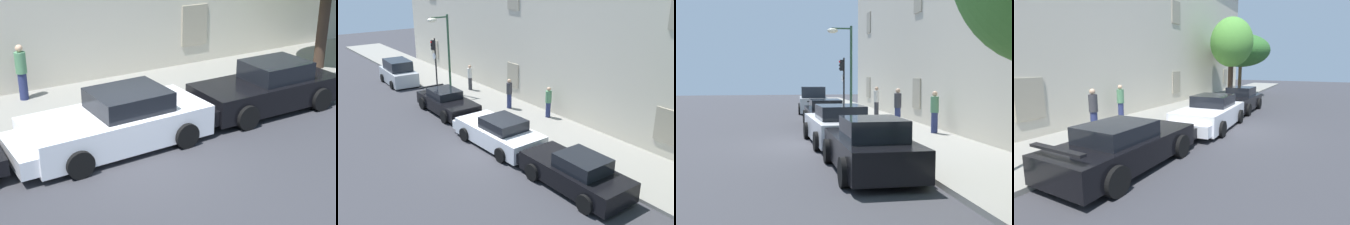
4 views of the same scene
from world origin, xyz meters
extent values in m
plane|color=#333338|center=(0.00, 0.00, 0.00)|extent=(80.00, 80.00, 0.00)
cube|color=gray|center=(0.00, 3.88, 0.07)|extent=(60.00, 3.64, 0.14)
cube|color=#9E937F|center=(5.37, 5.67, 1.60)|extent=(1.10, 0.06, 1.50)
cube|color=white|center=(-0.12, 0.84, 0.55)|extent=(4.68, 2.11, 0.79)
cube|color=black|center=(0.23, 0.85, 1.19)|extent=(1.90, 1.63, 0.50)
cube|color=white|center=(-2.15, 0.78, 0.45)|extent=(1.44, 1.86, 0.44)
cylinder|color=black|center=(-1.52, -0.19, 0.33)|extent=(0.66, 0.26, 0.66)
cylinder|color=black|center=(-1.58, 1.78, 0.33)|extent=(0.66, 0.26, 0.66)
cylinder|color=black|center=(1.34, -0.10, 0.33)|extent=(0.66, 0.26, 0.66)
cylinder|color=black|center=(1.28, 1.87, 0.33)|extent=(0.66, 0.26, 0.66)
cube|color=black|center=(4.76, 0.88, 0.55)|extent=(4.49, 1.81, 0.75)
cube|color=black|center=(5.09, 0.88, 1.19)|extent=(1.80, 1.45, 0.53)
cube|color=black|center=(2.78, 0.89, 0.46)|extent=(1.35, 1.66, 0.41)
cylinder|color=black|center=(3.37, -0.01, 0.35)|extent=(0.70, 0.24, 0.70)
cylinder|color=black|center=(3.37, 1.79, 0.35)|extent=(0.70, 0.24, 0.70)
cylinder|color=black|center=(6.15, -0.02, 0.35)|extent=(0.70, 0.24, 0.70)
cylinder|color=black|center=(6.15, 1.78, 0.35)|extent=(0.70, 0.24, 0.70)
cylinder|color=#38281E|center=(9.08, 2.86, 1.68)|extent=(0.40, 0.40, 3.08)
cylinder|color=navy|center=(-1.32, 5.04, 0.56)|extent=(0.31, 0.31, 0.85)
cylinder|color=#4C7F59|center=(-1.32, 5.04, 1.31)|extent=(0.39, 0.39, 0.65)
sphere|color=tan|center=(-1.32, 5.04, 1.76)|extent=(0.22, 0.22, 0.22)
camera|label=1|loc=(-4.78, -9.56, 5.54)|focal=52.85mm
camera|label=2|loc=(13.80, -9.03, 7.83)|focal=42.10mm
camera|label=3|loc=(15.65, -1.69, 2.53)|focal=46.70mm
camera|label=4|loc=(-11.01, -3.47, 2.78)|focal=27.97mm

